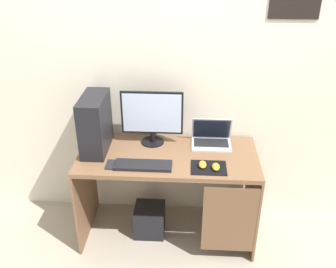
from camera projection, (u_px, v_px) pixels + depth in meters
name	position (u px, v px, depth m)	size (l,w,h in m)	color
ground_plane	(168.00, 231.00, 3.31)	(8.00, 8.00, 0.00)	#9E9384
wall_back	(171.00, 74.00, 3.01)	(4.00, 0.05, 2.60)	beige
desk	(170.00, 173.00, 3.01)	(1.39, 0.63, 0.77)	brown
pc_tower	(95.00, 124.00, 2.92)	(0.18, 0.40, 0.44)	black
monitor	(152.00, 117.00, 2.99)	(0.49, 0.18, 0.45)	black
laptop	(211.00, 139.00, 3.07)	(0.32, 0.22, 0.22)	#B7BCC6
keyboard	(143.00, 165.00, 2.79)	(0.42, 0.14, 0.02)	black
mousepad	(209.00, 168.00, 2.77)	(0.26, 0.20, 0.01)	black
mouse_left	(203.00, 164.00, 2.78)	(0.06, 0.10, 0.03)	orange
mouse_right	(216.00, 167.00, 2.75)	(0.06, 0.10, 0.03)	orange
cell_phone	(111.00, 165.00, 2.81)	(0.07, 0.13, 0.01)	#232326
subwoofer	(150.00, 220.00, 3.25)	(0.25, 0.25, 0.25)	black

